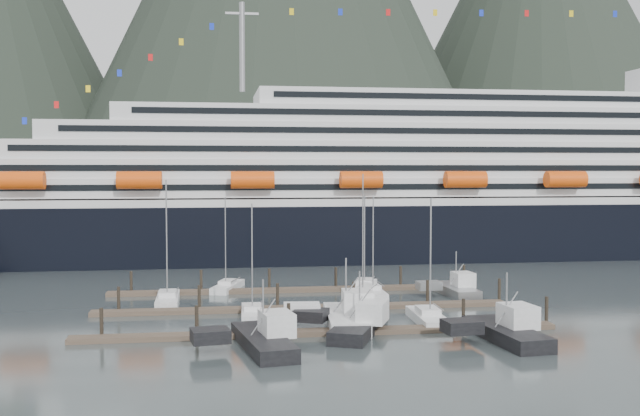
# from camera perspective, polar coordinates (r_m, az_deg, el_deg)

# --- Properties ---
(ground) EXTENTS (1600.00, 1600.00, 0.00)m
(ground) POSITION_cam_1_polar(r_m,az_deg,el_deg) (84.99, 2.42, -8.06)
(ground) COLOR #4A5758
(ground) RESTS_ON ground
(mountains) EXTENTS (870.00, 440.00, 420.00)m
(mountains) POSITION_cam_1_polar(r_m,az_deg,el_deg) (689.83, -2.35, 15.31)
(mountains) COLOR black
(mountains) RESTS_ON ground
(cruise_ship) EXTENTS (210.00, 30.40, 50.30)m
(cruise_ship) POSITION_cam_1_polar(r_m,az_deg,el_deg) (144.30, 10.20, 1.26)
(cruise_ship) COLOR black
(cruise_ship) RESTS_ON ground
(dock_near) EXTENTS (48.18, 2.28, 3.20)m
(dock_near) POSITION_cam_1_polar(r_m,az_deg,el_deg) (74.53, 0.06, -9.39)
(dock_near) COLOR #4B3E30
(dock_near) RESTS_ON ground
(dock_mid) EXTENTS (48.18, 2.28, 3.20)m
(dock_mid) POSITION_cam_1_polar(r_m,az_deg,el_deg) (87.17, -1.16, -7.57)
(dock_mid) COLOR #4B3E30
(dock_mid) RESTS_ON ground
(dock_far) EXTENTS (48.18, 2.28, 3.20)m
(dock_far) POSITION_cam_1_polar(r_m,az_deg,el_deg) (99.89, -2.07, -6.22)
(dock_far) COLOR #4B3E30
(dock_far) RESTS_ON ground
(sailboat_b) EXTENTS (2.79, 10.05, 15.44)m
(sailboat_b) POSITION_cam_1_polar(r_m,az_deg,el_deg) (93.02, -11.53, -6.88)
(sailboat_b) COLOR silver
(sailboat_b) RESTS_ON ground
(sailboat_c) EXTENTS (2.68, 8.64, 12.94)m
(sailboat_c) POSITION_cam_1_polar(r_m,az_deg,el_deg) (83.33, -5.18, -8.01)
(sailboat_c) COLOR silver
(sailboat_c) RESTS_ON ground
(sailboat_d) EXTENTS (6.51, 10.67, 16.13)m
(sailboat_d) POSITION_cam_1_polar(r_m,az_deg,el_deg) (94.85, 3.40, -6.64)
(sailboat_d) COLOR silver
(sailboat_d) RESTS_ON ground
(sailboat_e) EXTENTS (4.90, 9.17, 12.95)m
(sailboat_e) POSITION_cam_1_polar(r_m,az_deg,el_deg) (101.88, -7.05, -6.00)
(sailboat_e) COLOR silver
(sailboat_e) RESTS_ON ground
(sailboat_f) EXTENTS (5.24, 9.98, 13.35)m
(sailboat_f) POSITION_cam_1_polar(r_m,az_deg,el_deg) (100.32, 3.44, -6.11)
(sailboat_f) COLOR silver
(sailboat_f) RESTS_ON ground
(sailboat_g) EXTENTS (2.73, 10.12, 13.20)m
(sailboat_g) POSITION_cam_1_polar(r_m,az_deg,el_deg) (97.08, 3.94, -6.43)
(sailboat_g) COLOR silver
(sailboat_g) RESTS_ON ground
(sailboat_h) EXTENTS (3.07, 9.56, 13.76)m
(sailboat_h) POSITION_cam_1_polar(r_m,az_deg,el_deg) (80.90, 8.22, -8.34)
(sailboat_h) COLOR silver
(sailboat_h) RESTS_ON ground
(trawler_a) EXTENTS (9.50, 13.05, 6.95)m
(trawler_a) POSITION_cam_1_polar(r_m,az_deg,el_deg) (68.86, -4.47, -9.94)
(trawler_a) COLOR black
(trawler_a) RESTS_ON ground
(trawler_b) EXTENTS (9.38, 12.31, 7.85)m
(trawler_b) POSITION_cam_1_polar(r_m,az_deg,el_deg) (78.28, 1.88, -8.29)
(trawler_b) COLOR silver
(trawler_b) RESTS_ON ground
(trawler_c) EXTENTS (10.85, 13.51, 6.74)m
(trawler_c) POSITION_cam_1_polar(r_m,az_deg,el_deg) (75.42, 2.91, -8.81)
(trawler_c) COLOR black
(trawler_c) RESTS_ON ground
(trawler_d) EXTENTS (9.14, 12.31, 7.16)m
(trawler_d) POSITION_cam_1_polar(r_m,az_deg,el_deg) (73.94, 13.90, -9.10)
(trawler_d) COLOR black
(trawler_d) RESTS_ON ground
(trawler_e) EXTENTS (7.47, 9.79, 6.21)m
(trawler_e) POSITION_cam_1_polar(r_m,az_deg,el_deg) (98.40, 10.25, -6.10)
(trawler_e) COLOR #94979A
(trawler_e) RESTS_ON ground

